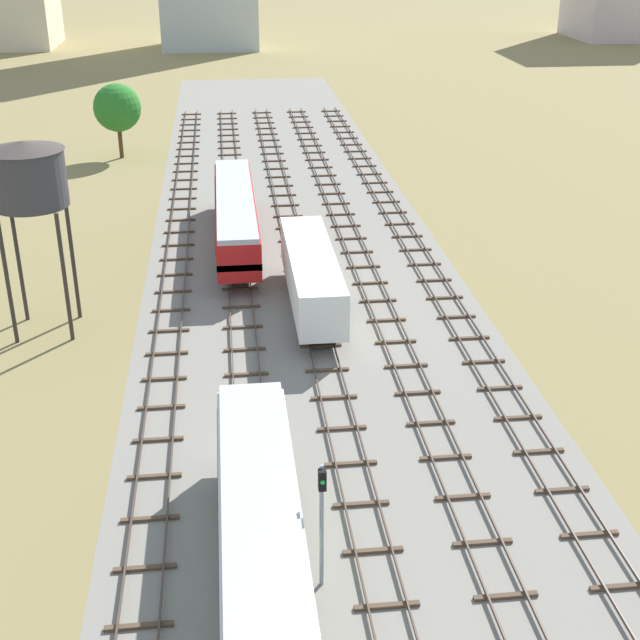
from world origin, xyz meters
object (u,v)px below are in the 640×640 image
Objects in this scene: diesel_railcar_left_mid at (235,214)px; signal_post_nearest at (322,511)px; water_tower at (28,176)px; freight_boxcar_centre_left_near at (311,274)px; passenger_coach_left_nearest at (265,585)px.

signal_post_nearest is (2.20, -36.93, 0.77)m from diesel_railcar_left_mid.
water_tower reaches higher than signal_post_nearest.
diesel_railcar_left_mid is 37.00m from signal_post_nearest.
freight_boxcar_centre_left_near is 0.68× the size of diesel_railcar_left_mid.
water_tower is 28.14m from signal_post_nearest.
freight_boxcar_centre_left_near is at bearing 80.90° from passenger_coach_left_nearest.
freight_boxcar_centre_left_near is at bearing -70.02° from diesel_railcar_left_mid.
diesel_railcar_left_mid is (-0.00, 39.62, -0.02)m from passenger_coach_left_nearest.
signal_post_nearest is at bearing -59.91° from water_tower.
water_tower is (-15.98, -1.05, 7.00)m from freight_boxcar_centre_left_near.
passenger_coach_left_nearest is 1.92× the size of water_tower.
freight_boxcar_centre_left_near is at bearing 84.92° from signal_post_nearest.
passenger_coach_left_nearest and diesel_railcar_left_mid have the same top height.
water_tower is at bearing -176.26° from freight_boxcar_centre_left_near.
water_tower is (-11.57, -13.16, 6.85)m from diesel_railcar_left_mid.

